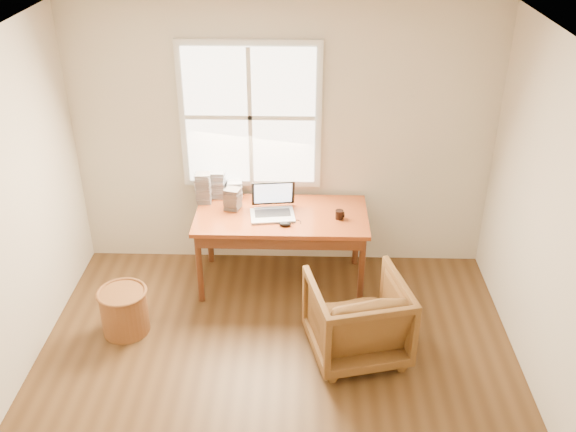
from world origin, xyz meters
The scene contains 11 objects.
room_shell centered at (-0.02, 0.16, 1.32)m, with size 4.04×4.54×2.64m.
desk centered at (0.00, 1.80, 0.73)m, with size 1.60×0.80×0.04m, color brown.
armchair centered at (0.66, 0.78, 0.35)m, with size 0.75×0.77×0.70m, color brown.
wicker_stool centered at (-1.34, 1.00, 0.20)m, with size 0.40×0.40×0.40m, color brown.
laptop centered at (-0.08, 1.75, 0.89)m, with size 0.38×0.40×0.29m, color #A9ABB0, non-canonical shape.
mouse centered at (0.04, 1.58, 0.77)m, with size 0.11×0.07×0.04m, color black.
coffee_mug centered at (0.53, 1.73, 0.79)m, with size 0.07×0.07×0.08m, color black.
cd_stack_a centered at (-0.63, 2.13, 0.89)m, with size 0.14×0.12×0.27m, color #ABAEB6.
cd_stack_b centered at (-0.46, 1.89, 0.86)m, with size 0.14×0.12×0.21m, color #25252A.
cd_stack_c centered at (-0.75, 2.01, 0.90)m, with size 0.13×0.12×0.30m, color #9B99A6.
cd_stack_d centered at (-0.46, 2.13, 0.84)m, with size 0.14×0.12×0.17m, color silver.
Camera 1 is at (0.21, -3.41, 3.62)m, focal length 40.00 mm.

